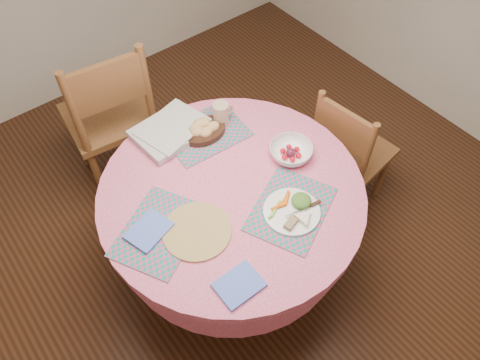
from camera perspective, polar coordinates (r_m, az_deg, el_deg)
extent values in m
plane|color=#331C0F|center=(2.79, -0.82, -10.44)|extent=(4.00, 4.00, 0.00)
cylinder|color=pink|center=(2.17, -1.04, -1.46)|extent=(1.24, 1.24, 0.04)
cone|color=pink|center=(2.30, -0.98, -3.98)|extent=(1.24, 1.24, 0.30)
cylinder|color=black|center=(2.59, -0.87, -8.19)|extent=(0.14, 0.14, 0.44)
cylinder|color=black|center=(2.76, -0.83, -10.15)|extent=(0.56, 0.56, 0.06)
cube|color=brown|center=(2.83, 13.52, 3.48)|extent=(0.43, 0.45, 0.04)
cylinder|color=brown|center=(3.04, 17.00, 0.78)|extent=(0.04, 0.04, 0.41)
cylinder|color=brown|center=(3.12, 12.05, 4.11)|extent=(0.04, 0.04, 0.41)
cylinder|color=brown|center=(2.85, 13.60, -2.72)|extent=(0.04, 0.04, 0.41)
cylinder|color=brown|center=(2.94, 8.44, 0.92)|extent=(0.04, 0.04, 0.41)
cylinder|color=brown|center=(2.50, 15.21, 2.83)|extent=(0.04, 0.04, 0.46)
cylinder|color=brown|center=(2.61, 9.31, 6.74)|extent=(0.04, 0.04, 0.46)
cube|color=brown|center=(2.49, 12.56, 6.27)|extent=(0.07, 0.33, 0.22)
cube|color=brown|center=(2.93, -15.66, 7.51)|extent=(0.55, 0.53, 0.04)
cylinder|color=brown|center=(3.27, -12.65, 7.71)|extent=(0.05, 0.05, 0.50)
cylinder|color=brown|center=(3.22, -19.18, 4.89)|extent=(0.05, 0.05, 0.50)
cylinder|color=brown|center=(3.01, -9.84, 3.46)|extent=(0.05, 0.05, 0.50)
cylinder|color=brown|center=(2.96, -16.87, 0.34)|extent=(0.05, 0.05, 0.50)
cylinder|color=brown|center=(2.62, -11.22, 10.84)|extent=(0.05, 0.05, 0.56)
cylinder|color=brown|center=(2.56, -19.44, 7.39)|extent=(0.05, 0.05, 0.56)
cube|color=brown|center=(2.51, -15.85, 11.01)|extent=(0.40, 0.09, 0.27)
cube|color=#168075|center=(2.09, 6.19, -3.52)|extent=(0.49, 0.44, 0.01)
cube|color=#168075|center=(2.05, -9.75, -6.13)|extent=(0.49, 0.45, 0.01)
cube|color=#168075|center=(2.38, -4.24, 5.74)|extent=(0.42, 0.33, 0.01)
cylinder|color=olive|center=(2.02, -5.28, -6.22)|extent=(0.30, 0.30, 0.01)
cube|color=#506CD0|center=(1.89, -0.13, -12.67)|extent=(0.18, 0.14, 0.01)
cube|color=#506CD0|center=(2.05, -11.07, -6.08)|extent=(0.21, 0.18, 0.01)
cylinder|color=white|center=(2.07, 6.31, -3.85)|extent=(0.25, 0.25, 0.01)
ellipsoid|color=#204F1B|center=(2.08, 7.78, -2.77)|extent=(0.11, 0.11, 0.04)
cylinder|color=beige|center=(2.03, 7.38, -4.87)|extent=(0.13, 0.13, 0.02)
cube|color=#786445|center=(2.02, 5.66, -5.16)|extent=(0.07, 0.05, 0.02)
cube|color=silver|center=(2.06, 7.31, -3.92)|extent=(0.15, 0.04, 0.00)
cylinder|color=black|center=(2.36, -4.38, 5.96)|extent=(0.23, 0.23, 0.03)
ellipsoid|color=tan|center=(2.32, -5.24, 6.12)|extent=(0.07, 0.06, 0.05)
ellipsoid|color=tan|center=(2.36, -4.46, 7.18)|extent=(0.07, 0.06, 0.05)
ellipsoid|color=tan|center=(2.34, -3.35, 6.73)|extent=(0.07, 0.06, 0.05)
ellipsoid|color=tan|center=(2.32, -4.20, 6.04)|extent=(0.07, 0.06, 0.05)
ellipsoid|color=tan|center=(2.36, -5.00, 7.10)|extent=(0.07, 0.06, 0.05)
ellipsoid|color=tan|center=(2.34, -5.49, 6.52)|extent=(0.07, 0.06, 0.05)
cylinder|color=tan|center=(2.38, -2.35, 8.05)|extent=(0.08, 0.08, 0.12)
torus|color=tan|center=(2.40, -1.52, 8.50)|extent=(0.07, 0.01, 0.07)
imported|color=white|center=(2.27, 6.22, 3.43)|extent=(0.28, 0.28, 0.06)
sphere|color=red|center=(2.29, 6.94, 3.74)|extent=(0.03, 0.03, 0.03)
sphere|color=red|center=(2.30, 5.99, 4.02)|extent=(0.03, 0.03, 0.03)
sphere|color=red|center=(2.28, 5.24, 3.56)|extent=(0.03, 0.03, 0.03)
sphere|color=red|center=(2.25, 5.45, 2.80)|extent=(0.03, 0.03, 0.03)
sphere|color=red|center=(2.25, 6.41, 2.52)|extent=(0.03, 0.03, 0.03)
sphere|color=red|center=(2.27, 7.16, 2.99)|extent=(0.03, 0.03, 0.03)
sphere|color=#4E162B|center=(2.27, 6.20, 3.33)|extent=(0.05, 0.05, 0.05)
cube|color=silver|center=(2.38, -8.57, 5.90)|extent=(0.36, 0.30, 0.03)
cube|color=silver|center=(2.37, -8.23, 6.48)|extent=(0.37, 0.32, 0.01)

